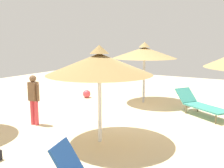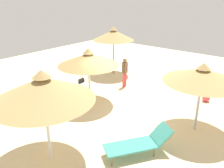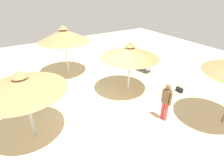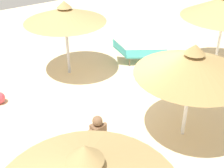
% 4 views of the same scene
% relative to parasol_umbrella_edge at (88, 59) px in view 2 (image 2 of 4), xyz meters
% --- Properties ---
extents(ground, '(24.00, 24.00, 0.10)m').
position_rel_parasol_umbrella_edge_xyz_m(ground, '(-1.48, -0.42, -2.11)').
color(ground, beige).
extents(parasol_umbrella_edge, '(2.73, 2.73, 2.54)m').
position_rel_parasol_umbrella_edge_xyz_m(parasol_umbrella_edge, '(0.00, 0.00, 0.00)').
color(parasol_umbrella_edge, white).
rests_on(parasol_umbrella_edge, ground).
extents(parasol_umbrella_far_left, '(2.71, 2.71, 2.58)m').
position_rel_parasol_umbrella_edge_xyz_m(parasol_umbrella_far_left, '(-4.70, -0.81, 0.08)').
color(parasol_umbrella_far_left, '#B2B2B7').
rests_on(parasol_umbrella_far_left, ground).
extents(parasol_umbrella_near_right, '(2.90, 2.90, 2.87)m').
position_rel_parasol_umbrella_edge_xyz_m(parasol_umbrella_near_right, '(-1.86, 3.63, 0.26)').
color(parasol_umbrella_near_right, white).
rests_on(parasol_umbrella_near_right, ground).
extents(parasol_umbrella_far_right, '(2.48, 2.48, 2.93)m').
position_rel_parasol_umbrella_edge_xyz_m(parasol_umbrella_far_right, '(1.74, -3.90, 0.36)').
color(parasol_umbrella_far_right, olive).
rests_on(parasol_umbrella_far_right, ground).
extents(lounge_chair_near_left, '(1.07, 2.16, 0.96)m').
position_rel_parasol_umbrella_edge_xyz_m(lounge_chair_near_left, '(2.23, 1.64, -1.62)').
color(lounge_chair_near_left, '#1E478C').
rests_on(lounge_chair_near_left, ground).
extents(lounge_chair_center, '(1.74, 2.15, 0.84)m').
position_rel_parasol_umbrella_edge_xyz_m(lounge_chair_center, '(-3.86, 1.74, -1.65)').
color(lounge_chair_center, teal).
rests_on(lounge_chair_center, ground).
extents(person_standing_front, '(0.23, 0.45, 1.59)m').
position_rel_parasol_umbrella_edge_xyz_m(person_standing_front, '(-0.13, -2.55, -1.16)').
color(person_standing_front, '#D83F4C').
rests_on(person_standing_front, ground).
extents(handbag, '(0.17, 0.37, 0.41)m').
position_rel_parasol_umbrella_edge_xyz_m(handbag, '(2.12, -1.47, -1.93)').
color(handbag, black).
rests_on(handbag, ground).
extents(beach_ball, '(0.36, 0.36, 0.36)m').
position_rel_parasol_umbrella_edge_xyz_m(beach_ball, '(-4.21, -3.47, -1.88)').
color(beach_ball, '#D83F4C').
rests_on(beach_ball, ground).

